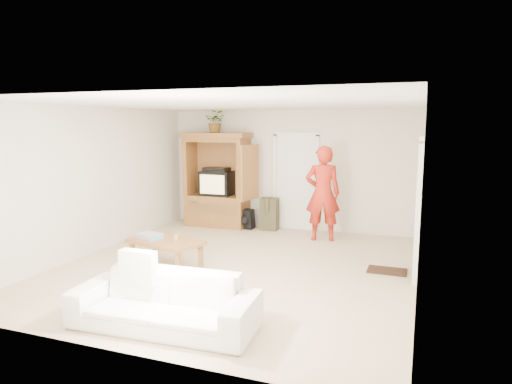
{
  "coord_description": "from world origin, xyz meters",
  "views": [
    {
      "loc": [
        2.76,
        -6.59,
        2.3
      ],
      "look_at": [
        0.1,
        0.6,
        1.15
      ],
      "focal_mm": 32.0,
      "sensor_mm": 36.0,
      "label": 1
    }
  ],
  "objects_px": {
    "man": "(323,193)",
    "sofa": "(164,301)",
    "coffee_table": "(166,243)",
    "armoire": "(218,186)"
  },
  "relations": [
    {
      "from": "sofa",
      "to": "coffee_table",
      "type": "relative_size",
      "value": 1.59
    },
    {
      "from": "armoire",
      "to": "sofa",
      "type": "relative_size",
      "value": 0.99
    },
    {
      "from": "coffee_table",
      "to": "man",
      "type": "bearing_deg",
      "value": 67.06
    },
    {
      "from": "man",
      "to": "coffee_table",
      "type": "bearing_deg",
      "value": 37.16
    },
    {
      "from": "armoire",
      "to": "coffee_table",
      "type": "bearing_deg",
      "value": -80.97
    },
    {
      "from": "man",
      "to": "sofa",
      "type": "height_order",
      "value": "man"
    },
    {
      "from": "man",
      "to": "coffee_table",
      "type": "distance_m",
      "value": 3.31
    },
    {
      "from": "man",
      "to": "coffee_table",
      "type": "xyz_separation_m",
      "value": [
        -2.01,
        -2.57,
        -0.55
      ]
    },
    {
      "from": "sofa",
      "to": "coffee_table",
      "type": "bearing_deg",
      "value": 117.88
    },
    {
      "from": "sofa",
      "to": "armoire",
      "type": "bearing_deg",
      "value": 105.24
    }
  ]
}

